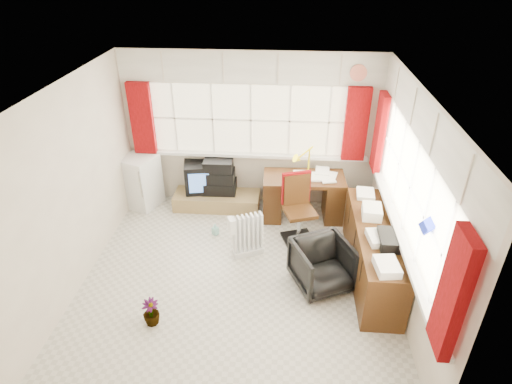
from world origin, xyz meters
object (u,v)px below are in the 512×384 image
Objects in this scene: mini_fridge at (141,181)px; credenza at (373,251)px; crt_tv at (202,176)px; task_chair at (297,205)px; tv_bench at (217,200)px; radiator at (248,238)px; desk at (303,195)px; office_chair at (322,265)px; desk_lamp at (309,154)px.

credenza is at bearing -23.24° from mini_fridge.
task_chair is at bearing -29.14° from crt_tv.
credenza is 2.75m from tv_bench.
task_chair reaches higher than tv_bench.
radiator is at bearing -56.55° from crt_tv.
desk is 1.23× the size of task_chair.
task_chair is 1.49× the size of office_chair.
crt_tv is (-0.26, 0.15, 0.37)m from tv_bench.
desk_lamp is at bearing 54.48° from radiator.
task_chair is 1.11m from office_chair.
mini_fridge is at bearing 147.57° from radiator.
task_chair is at bearing -15.74° from mini_fridge.
mini_fridge reaches higher than radiator.
desk_lamp is at bearing -0.87° from tv_bench.
mini_fridge reaches higher than tv_bench.
office_chair is at bearing -84.82° from desk_lamp.
office_chair is 0.70m from credenza.
task_chair is 1.65× the size of crt_tv.
tv_bench is (-1.31, 0.73, -0.42)m from task_chair.
radiator is (-0.68, -0.47, -0.29)m from task_chair.
desk_lamp is 0.53× the size of mini_fridge.
credenza reaches higher than office_chair.
office_chair is (0.32, -1.04, -0.23)m from task_chair.
desk is at bearing -3.68° from mini_fridge.
desk_lamp is 0.73× the size of crt_tv.
desk is 2.02× the size of crt_tv.
desk reaches higher than tv_bench.
radiator reaches higher than office_chair.
desk_lamp is 0.87m from task_chair.
crt_tv reaches higher than office_chair.
credenza is (0.65, 0.24, 0.08)m from office_chair.
crt_tv reaches higher than radiator.
tv_bench is at bearing 172.88° from desk.
task_chair is 0.88m from radiator.
desk_lamp is at bearing 77.20° from task_chair.
office_chair is at bearing -47.31° from tv_bench.
mini_fridge is (-2.88, 1.76, 0.12)m from office_chair.
task_chair reaches higher than mini_fridge.
desk is 1.83× the size of office_chair.
desk is at bearing -112.10° from desk_lamp.
crt_tv is (-2.54, 1.67, 0.11)m from credenza.
desk is 2.77× the size of desk_lamp.
credenza is 3.04m from crt_tv.
desk_lamp is at bearing -5.68° from crt_tv.
credenza is 1.43× the size of tv_bench.
desk_lamp is 0.44× the size of task_chair.
crt_tv is at bearing 174.32° from desk_lamp.
radiator is 1.63m from crt_tv.
desk reaches higher than radiator.
tv_bench is at bearing 146.30° from credenza.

